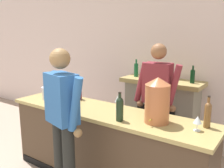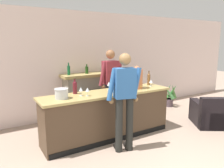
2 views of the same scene
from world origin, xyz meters
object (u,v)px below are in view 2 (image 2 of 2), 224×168
Objects in this scene: person_bartender at (111,84)px; wine_bottle_rose_blush at (149,79)px; ice_bucket_steel at (61,94)px; wine_glass_front_right at (151,81)px; wine_bottle_merlot_tall at (128,85)px; fireplace_stone at (87,95)px; wine_glass_by_dispenser at (81,90)px; wine_bottle_chardonnay_pale at (75,87)px; wine_glass_near_bucket at (127,82)px; wine_glass_mid_counter at (87,90)px; copper_dispenser at (137,77)px; potted_plant_corner at (170,95)px; armchair_black at (213,115)px; wine_glass_front_left at (109,84)px; person_customer at (124,98)px.

person_bartender reaches higher than wine_bottle_rose_blush.
wine_glass_front_right is at bearing 0.93° from ice_bucket_steel.
ice_bucket_steel is 0.76× the size of wine_bottle_merlot_tall.
wine_glass_by_dispenser is at bearing -118.87° from fireplace_stone.
wine_bottle_chardonnay_pale is 1.88× the size of wine_glass_near_bucket.
wine_bottle_rose_blush reaches higher than wine_glass_mid_counter.
person_bartender reaches higher than copper_dispenser.
copper_dispenser reaches higher than wine_glass_front_right.
wine_glass_near_bucket is (-0.61, 0.04, -0.03)m from wine_bottle_rose_blush.
potted_plant_corner is 2.45m from person_bartender.
fireplace_stone reaches higher than wine_glass_near_bucket.
wine_glass_mid_counter is 1.05× the size of wine_glass_front_right.
wine_glass_front_right is (1.64, 0.10, -0.01)m from wine_glass_mid_counter.
armchair_black is at bearing -29.74° from wine_glass_front_right.
fireplace_stone is at bearing 50.60° from ice_bucket_steel.
fireplace_stone is 9.62× the size of wine_glass_front_right.
wine_glass_front_right is (1.04, -0.13, -0.02)m from wine_glass_front_left.
wine_glass_near_bucket is (0.43, -1.17, 0.48)m from fireplace_stone.
person_bartender is 11.71× the size of wine_glass_front_right.
fireplace_stone is 4.51× the size of wine_bottle_merlot_tall.
wine_bottle_chardonnay_pale is at bearing -124.40° from fireplace_stone.
wine_glass_mid_counter is at bearing -165.56° from wine_glass_near_bucket.
wine_glass_mid_counter reaches higher than armchair_black.
wine_glass_front_left is at bearing 8.76° from ice_bucket_steel.
copper_dispenser is 3.27× the size of wine_glass_front_right.
fireplace_stone is 0.89m from person_bartender.
fireplace_stone is 1.67m from wine_glass_mid_counter.
wine_glass_near_bucket is at bearing 7.96° from ice_bucket_steel.
wine_bottle_merlot_tall is at bearing -94.88° from person_bartender.
person_customer is at bearing -52.44° from wine_glass_mid_counter.
person_customer reaches higher than fireplace_stone.
person_customer is at bearing -131.13° from wine_bottle_merlot_tall.
fireplace_stone is 9.19× the size of wine_glass_near_bucket.
person_bartender is at bearing 112.58° from wine_glass_near_bucket.
armchair_black is at bearing -35.53° from wine_bottle_rose_blush.
person_bartender is 0.94m from wine_glass_front_right.
copper_dispenser is 1.22m from wine_glass_mid_counter.
wine_bottle_rose_blush reaches higher than wine_glass_front_right.
wine_bottle_rose_blush is 0.16m from wine_glass_front_right.
person_customer reaches higher than wine_bottle_chardonnay_pale.
wine_glass_front_right is at bearing 29.32° from person_customer.
copper_dispenser is 1.53× the size of wine_bottle_merlot_tall.
copper_dispenser is at bearing 40.52° from person_customer.
wine_bottle_chardonnay_pale is at bearing 178.32° from wine_bottle_rose_blush.
armchair_black is at bearing -12.43° from wine_glass_mid_counter.
person_customer is 9.74× the size of wine_glass_front_left.
potted_plant_corner is 4.55× the size of wine_glass_mid_counter.
armchair_black is 3.54× the size of wine_bottle_merlot_tall.
person_bartender is at bearing 69.47° from person_customer.
wine_bottle_chardonnay_pale reaches higher than armchair_black.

